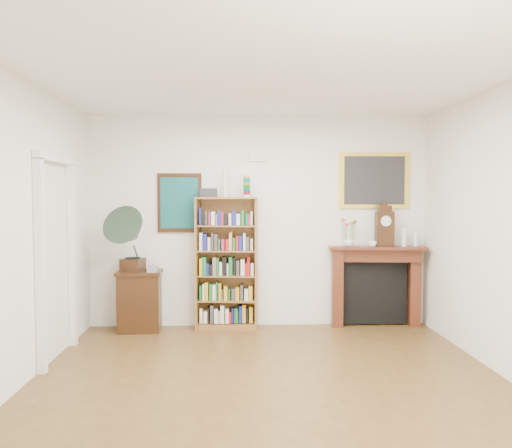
# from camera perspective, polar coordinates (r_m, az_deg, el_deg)

# --- Properties ---
(room) EXTENTS (4.51, 5.01, 2.81)m
(room) POSITION_cam_1_polar(r_m,az_deg,el_deg) (4.18, 1.91, -1.36)
(room) COLOR #4C3417
(room) RESTS_ON ground
(door_casing) EXTENTS (0.08, 1.02, 2.17)m
(door_casing) POSITION_cam_1_polar(r_m,az_deg,el_deg) (5.70, -21.78, -1.79)
(door_casing) COLOR white
(door_casing) RESTS_ON left_wall
(teal_poster) EXTENTS (0.58, 0.04, 0.78)m
(teal_poster) POSITION_cam_1_polar(r_m,az_deg,el_deg) (6.67, -8.72, 2.40)
(teal_poster) COLOR black
(teal_poster) RESTS_ON back_wall
(small_picture) EXTENTS (0.26, 0.04, 0.30)m
(small_picture) POSITION_cam_1_polar(r_m,az_deg,el_deg) (6.67, 0.33, 8.46)
(small_picture) COLOR white
(small_picture) RESTS_ON back_wall
(gilt_painting) EXTENTS (0.95, 0.04, 0.75)m
(gilt_painting) POSITION_cam_1_polar(r_m,az_deg,el_deg) (6.89, 13.36, 4.87)
(gilt_painting) COLOR gold
(gilt_painting) RESTS_ON back_wall
(bookshelf) EXTENTS (0.82, 0.35, 1.99)m
(bookshelf) POSITION_cam_1_polar(r_m,az_deg,el_deg) (6.53, -3.35, -3.62)
(bookshelf) COLOR brown
(bookshelf) RESTS_ON floor
(side_cabinet) EXTENTS (0.59, 0.44, 0.78)m
(side_cabinet) POSITION_cam_1_polar(r_m,az_deg,el_deg) (6.68, -13.16, -8.54)
(side_cabinet) COLOR black
(side_cabinet) RESTS_ON floor
(fireplace) EXTENTS (1.30, 0.41, 1.08)m
(fireplace) POSITION_cam_1_polar(r_m,az_deg,el_deg) (6.91, 13.50, -6.15)
(fireplace) COLOR #461B10
(fireplace) RESTS_ON floor
(gramophone) EXTENTS (0.64, 0.74, 0.84)m
(gramophone) POSITION_cam_1_polar(r_m,az_deg,el_deg) (6.47, -14.19, -1.20)
(gramophone) COLOR black
(gramophone) RESTS_ON side_cabinet
(cd_stack) EXTENTS (0.13, 0.13, 0.08)m
(cd_stack) POSITION_cam_1_polar(r_m,az_deg,el_deg) (6.47, -11.73, -5.05)
(cd_stack) COLOR #A5A6B1
(cd_stack) RESTS_ON side_cabinet
(mantel_clock) EXTENTS (0.23, 0.14, 0.54)m
(mantel_clock) POSITION_cam_1_polar(r_m,az_deg,el_deg) (6.81, 14.47, -0.30)
(mantel_clock) COLOR black
(mantel_clock) RESTS_ON fireplace
(flower_vase) EXTENTS (0.18, 0.18, 0.14)m
(flower_vase) POSITION_cam_1_polar(r_m,az_deg,el_deg) (6.67, 10.55, -1.95)
(flower_vase) COLOR silver
(flower_vase) RESTS_ON fireplace
(teacup) EXTENTS (0.13, 0.13, 0.08)m
(teacup) POSITION_cam_1_polar(r_m,az_deg,el_deg) (6.70, 13.20, -2.23)
(teacup) COLOR silver
(teacup) RESTS_ON fireplace
(bottle_left) EXTENTS (0.07, 0.07, 0.24)m
(bottle_left) POSITION_cam_1_polar(r_m,az_deg,el_deg) (6.86, 16.56, -1.47)
(bottle_left) COLOR silver
(bottle_left) RESTS_ON fireplace
(bottle_right) EXTENTS (0.06, 0.06, 0.20)m
(bottle_right) POSITION_cam_1_polar(r_m,az_deg,el_deg) (6.94, 17.80, -1.61)
(bottle_right) COLOR silver
(bottle_right) RESTS_ON fireplace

